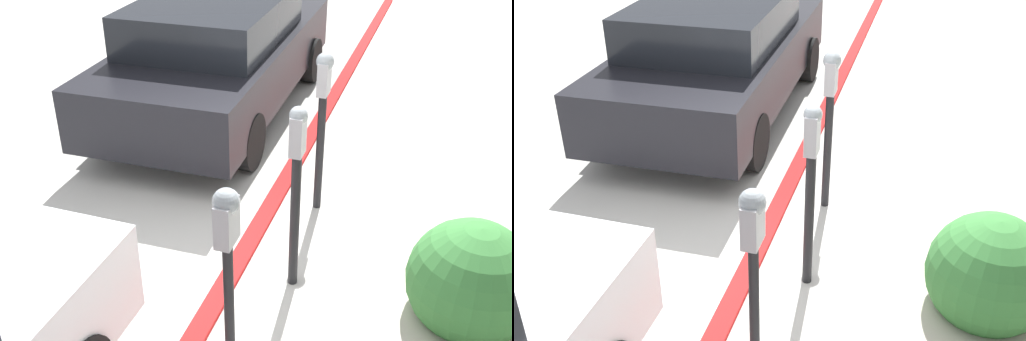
# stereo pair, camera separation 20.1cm
# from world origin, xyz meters

# --- Properties ---
(ground_plane) EXTENTS (40.00, 40.00, 0.00)m
(ground_plane) POSITION_xyz_m (0.00, 0.00, 0.00)
(ground_plane) COLOR beige
(curb_strip) EXTENTS (19.00, 0.16, 0.04)m
(curb_strip) POSITION_xyz_m (0.00, 0.08, 0.02)
(curb_strip) COLOR red
(curb_strip) RESTS_ON ground_plane
(parking_meter_nearest) EXTENTS (0.18, 0.15, 1.55)m
(parking_meter_nearest) POSITION_xyz_m (-1.19, -0.34, 1.10)
(parking_meter_nearest) COLOR black
(parking_meter_nearest) RESTS_ON ground_plane
(parking_meter_second) EXTENTS (0.16, 0.13, 1.52)m
(parking_meter_second) POSITION_xyz_m (0.02, -0.41, 0.97)
(parking_meter_second) COLOR black
(parking_meter_second) RESTS_ON ground_plane
(parking_meter_middle) EXTENTS (0.18, 0.16, 1.53)m
(parking_meter_middle) POSITION_xyz_m (1.16, -0.33, 1.03)
(parking_meter_middle) COLOR black
(parking_meter_middle) RESTS_ON ground_plane
(planter_box) EXTENTS (1.58, 1.18, 1.14)m
(planter_box) POSITION_xyz_m (-0.50, -1.65, 0.42)
(planter_box) COLOR #B2A899
(planter_box) RESTS_ON ground_plane
(parked_car_middle) EXTENTS (4.41, 1.87, 1.47)m
(parked_car_middle) POSITION_xyz_m (3.00, 1.37, 0.77)
(parked_car_middle) COLOR black
(parked_car_middle) RESTS_ON ground_plane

